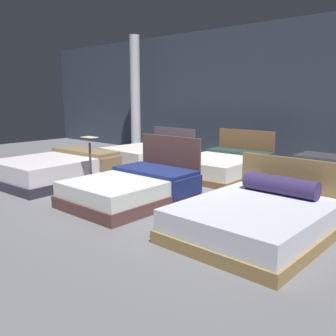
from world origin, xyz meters
TOP-DOWN VIEW (x-y plane):
  - ground_plane at (0.00, 0.00)m, footprint 18.00×18.00m
  - showroom_back_wall at (0.00, 3.64)m, footprint 18.00×0.06m
  - bed_0 at (-2.26, -1.00)m, footprint 1.79×2.23m
  - bed_1 at (-0.04, -0.96)m, footprint 1.50×2.02m
  - bed_2 at (2.20, -0.98)m, footprint 1.67×2.03m
  - bed_3 at (-2.21, 1.65)m, footprint 1.67×2.08m
  - bed_4 at (-0.02, 1.72)m, footprint 1.58×2.14m
  - bed_5 at (2.28, 1.66)m, footprint 1.76×1.97m
  - price_sign at (-1.13, -1.00)m, footprint 0.28×0.24m
  - support_pillar at (-3.98, 2.88)m, footprint 0.30×0.30m

SIDE VIEW (x-z plane):
  - ground_plane at x=0.00m, z-range -0.02..0.00m
  - bed_4 at x=-0.02m, z-range -0.24..0.70m
  - bed_2 at x=2.20m, z-range -0.21..0.67m
  - bed_1 at x=-0.04m, z-range -0.28..0.74m
  - bed_3 at x=-2.21m, z-range -0.20..0.68m
  - bed_0 at x=-2.26m, z-range -0.03..0.55m
  - bed_5 at x=2.28m, z-range -0.03..0.58m
  - price_sign at x=-1.13m, z-range -0.12..0.88m
  - showroom_back_wall at x=0.00m, z-range 0.00..3.50m
  - support_pillar at x=-3.98m, z-range 0.00..3.50m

